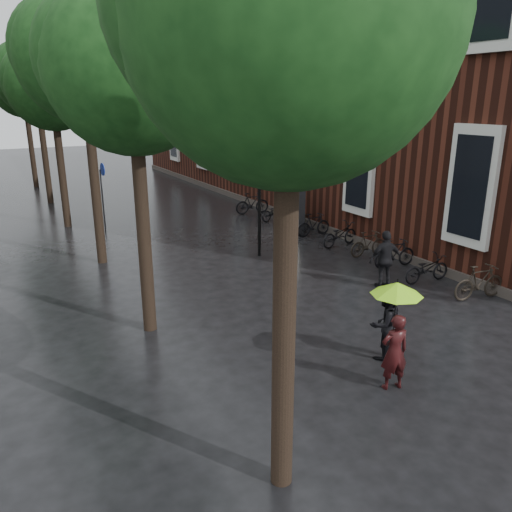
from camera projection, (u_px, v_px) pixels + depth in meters
ground at (509, 434)px, 8.57m from camera, size 120.00×120.00×0.00m
brick_building at (327, 89)px, 27.82m from camera, size 10.20×33.20×12.00m
street_trees at (65, 74)px, 18.02m from camera, size 4.33×34.03×8.91m
person_burgundy at (394, 352)px, 9.70m from camera, size 0.65×0.50×1.58m
person_black at (385, 324)px, 10.86m from camera, size 0.80×0.63×1.62m
lime_umbrella at (397, 289)px, 9.96m from camera, size 1.06×1.06×1.56m
pedestrian_walking at (385, 260)px, 14.95m from camera, size 1.11×0.67×1.78m
parked_bicycles at (338, 234)px, 19.42m from camera, size 2.05×13.64×1.05m
ad_lightbox at (296, 208)px, 21.31m from camera, size 0.31×1.36×2.05m
lamp_post at (259, 191)px, 17.55m from camera, size 0.20×0.20×3.95m
cycle_sign at (103, 187)px, 21.10m from camera, size 0.15×0.53×2.93m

